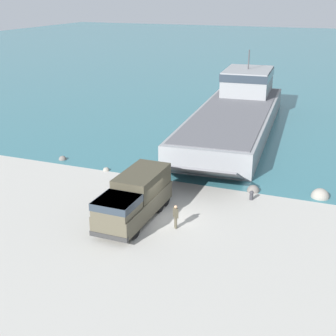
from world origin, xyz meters
The scene contains 10 objects.
ground_plane centered at (0.00, 0.00, 0.00)m, with size 240.00×240.00×0.00m, color #A8A59E.
water_surface centered at (0.00, 96.56, 0.00)m, with size 240.00×180.00×0.01m, color #336B75.
landing_craft centered at (-1.20, 24.88, 1.91)m, with size 10.05×33.25×7.80m.
military_truck centered at (-2.03, -0.80, 1.59)m, with size 2.64×7.49×3.03m.
soldier_on_ramp centered at (1.02, -1.00, 0.94)m, with size 0.46×0.49×1.64m.
mooring_bollard centered at (4.71, 5.26, 0.39)m, with size 0.32×0.32×0.72m.
shoreline_rock_a centered at (-8.31, 6.66, 0.00)m, with size 0.58×0.58×0.58m, color gray.
shoreline_rock_b centered at (9.47, 7.61, 0.00)m, with size 1.37×1.37×1.37m, color gray.
shoreline_rock_c centered at (4.52, 6.87, 0.00)m, with size 0.98×0.98×0.98m, color #66605B.
shoreline_rock_d centered at (-13.42, 7.67, 0.00)m, with size 0.72×0.72×0.72m, color #66605B.
Camera 1 is at (10.55, -26.66, 14.62)m, focal length 50.00 mm.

